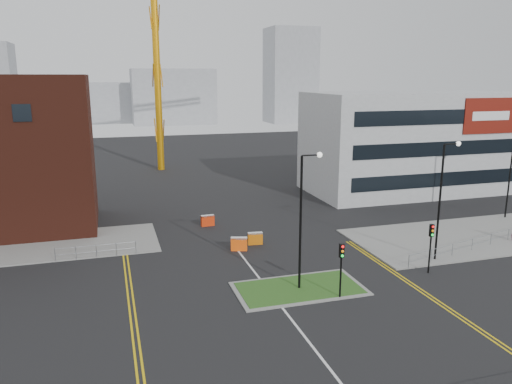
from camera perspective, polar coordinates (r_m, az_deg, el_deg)
ground at (r=26.76m, az=7.37°, el=-18.19°), size 200.00×200.00×0.00m
pavement_right at (r=48.99m, az=24.58°, el=-4.48°), size 24.00×10.00×0.12m
island_kerb at (r=33.97m, az=4.95°, el=-10.94°), size 8.60×4.60×0.08m
grass_island at (r=33.96m, az=4.95°, el=-10.91°), size 8.00×4.00×0.12m
office_block at (r=64.15m, az=17.30°, el=5.47°), size 25.00×12.20×12.00m
streetlamp_island at (r=32.24m, az=5.50°, el=-2.14°), size 1.46×0.36×9.18m
streetlamp_right_near at (r=39.84m, az=20.59°, el=0.02°), size 1.46×0.36×9.18m
traffic_light_island at (r=32.08m, az=9.74°, el=-7.70°), size 0.28×0.33×3.65m
traffic_light_right at (r=37.71m, az=19.38°, el=-5.08°), size 0.28×0.33×3.65m
railing_left at (r=40.95m, az=-17.80°, el=-6.23°), size 6.05×0.05×1.10m
railing_right at (r=46.05m, az=25.27°, el=-4.69°), size 19.05×5.05×1.10m
centre_line at (r=28.34m, az=5.67°, el=-16.22°), size 0.15×30.00×0.01m
yellow_left_a at (r=33.75m, az=-14.41°, el=-11.56°), size 0.12×24.00×0.01m
yellow_left_b at (r=33.76m, az=-13.90°, el=-11.53°), size 0.12×24.00×0.01m
yellow_right_a at (r=35.70m, az=17.63°, el=-10.38°), size 0.12×20.00×0.01m
yellow_right_b at (r=35.86m, az=18.04°, el=-10.30°), size 0.12×20.00×0.01m
skyline_b at (r=152.16m, az=-9.43°, el=10.71°), size 24.00×12.00×16.00m
skyline_c at (r=155.68m, az=3.96°, el=13.11°), size 14.00×12.00×28.00m
skyline_d at (r=160.98m, az=-16.33°, el=9.77°), size 30.00×12.00×12.00m
barrier_left at (r=47.49m, az=-5.55°, el=-3.21°), size 1.27×0.51×1.05m
barrier_mid at (r=40.76m, az=-1.95°, el=-5.88°), size 1.39×0.80×1.11m
barrier_right at (r=42.18m, az=-0.10°, el=-5.27°), size 1.27×0.53×1.04m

